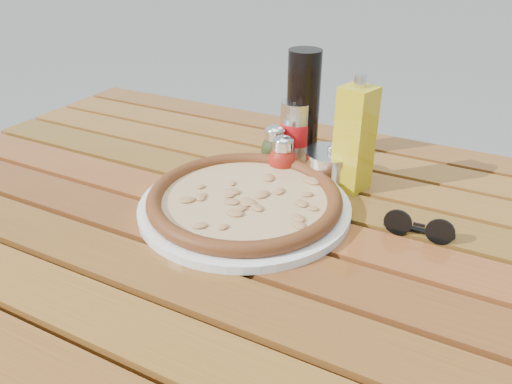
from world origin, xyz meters
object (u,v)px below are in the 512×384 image
at_px(dark_bottle, 303,105).
at_px(table, 251,249).
at_px(olive_oil_cruet, 355,138).
at_px(oregano_shaker, 274,146).
at_px(plate, 245,206).
at_px(parmesan_tin, 330,166).
at_px(sunglasses, 419,228).
at_px(pizza, 245,198).
at_px(soda_can, 296,130).
at_px(pepper_shaker, 283,157).

bearing_deg(dark_bottle, table, -86.19).
height_order(table, olive_oil_cruet, olive_oil_cruet).
xyz_separation_m(oregano_shaker, dark_bottle, (0.03, 0.06, 0.07)).
xyz_separation_m(plate, olive_oil_cruet, (0.13, 0.16, 0.09)).
xyz_separation_m(parmesan_tin, sunglasses, (0.19, -0.12, -0.01)).
xyz_separation_m(dark_bottle, olive_oil_cruet, (0.14, -0.09, -0.01)).
xyz_separation_m(table, oregano_shaker, (-0.05, 0.20, 0.11)).
xyz_separation_m(pizza, oregano_shaker, (-0.04, 0.19, 0.02)).
bearing_deg(dark_bottle, sunglasses, -34.86).
xyz_separation_m(soda_can, sunglasses, (0.29, -0.19, -0.04)).
relative_size(pizza, olive_oil_cruet, 1.70).
distance_m(plate, olive_oil_cruet, 0.23).
bearing_deg(pepper_shaker, parmesan_tin, 12.92).
distance_m(pizza, dark_bottle, 0.27).
distance_m(oregano_shaker, dark_bottle, 0.10).
bearing_deg(table, pepper_shaker, 94.84).
xyz_separation_m(plate, pizza, (-0.00, 0.00, 0.02)).
relative_size(pizza, pepper_shaker, 4.35).
height_order(table, soda_can, soda_can).
xyz_separation_m(olive_oil_cruet, parmesan_tin, (-0.04, 0.01, -0.07)).
distance_m(dark_bottle, soda_can, 0.05).
relative_size(table, oregano_shaker, 17.07).
distance_m(plate, dark_bottle, 0.27).
height_order(table, plate, plate).
bearing_deg(soda_can, table, -84.14).
bearing_deg(parmesan_tin, pepper_shaker, -167.08).
height_order(pizza, soda_can, soda_can).
bearing_deg(pizza, dark_bottle, 90.86).
bearing_deg(sunglasses, olive_oil_cruet, 141.17).
relative_size(pizza, soda_can, 2.97).
distance_m(plate, soda_can, 0.25).
relative_size(oregano_shaker, parmesan_tin, 0.74).
bearing_deg(pepper_shaker, dark_bottle, 92.22).
bearing_deg(table, olive_oil_cruet, 54.68).
xyz_separation_m(oregano_shaker, parmesan_tin, (0.13, -0.02, -0.01)).
height_order(pepper_shaker, soda_can, soda_can).
bearing_deg(olive_oil_cruet, oregano_shaker, 170.98).
distance_m(plate, pizza, 0.02).
height_order(soda_can, sunglasses, soda_can).
xyz_separation_m(pizza, pepper_shaker, (0.00, 0.15, 0.02)).
relative_size(pepper_shaker, parmesan_tin, 0.74).
bearing_deg(pizza, pepper_shaker, 89.95).
bearing_deg(dark_bottle, olive_oil_cruet, -32.62).
bearing_deg(soda_can, sunglasses, -32.61).
bearing_deg(soda_can, dark_bottle, 53.36).
xyz_separation_m(dark_bottle, sunglasses, (0.28, -0.20, -0.09)).
bearing_deg(parmesan_tin, sunglasses, -31.56).
bearing_deg(oregano_shaker, plate, -79.12).
bearing_deg(parmesan_tin, oregano_shaker, 171.08).
relative_size(pepper_shaker, oregano_shaker, 1.00).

